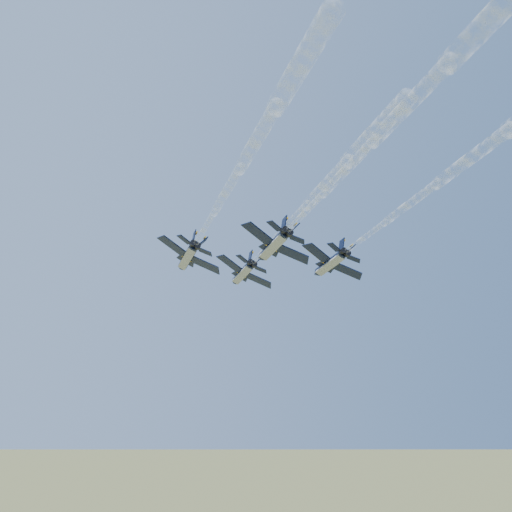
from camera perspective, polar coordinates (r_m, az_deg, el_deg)
name	(u,v)px	position (r m, az deg, el deg)	size (l,w,h in m)	color
jet_lead	(243,273)	(117.11, -1.15, -1.51)	(10.16, 14.95, 5.51)	black
jet_left	(188,257)	(103.85, -6.06, -0.05)	(10.16, 14.95, 5.51)	black
jet_right	(330,263)	(109.08, 6.62, -0.63)	(10.16, 14.95, 5.51)	black
jet_slot	(274,245)	(95.48, 1.58, 0.96)	(10.16, 14.95, 5.51)	black
smoke_trail_lead	(325,207)	(76.99, 6.16, 4.31)	(11.83, 55.43, 2.49)	white
smoke_trail_left	(252,166)	(63.16, -0.33, 7.99)	(11.83, 55.43, 2.49)	white
smoke_trail_right	(475,183)	(71.90, 18.91, 6.13)	(11.83, 55.43, 2.49)	white
smoke_trail_slot	(411,133)	(57.26, 13.60, 10.55)	(11.83, 55.43, 2.49)	white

